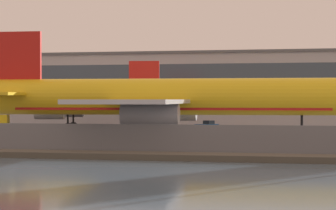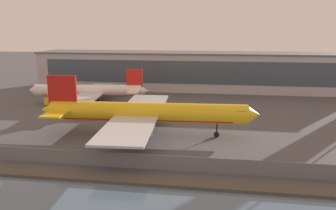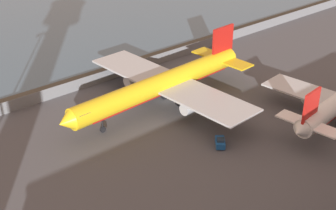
% 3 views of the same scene
% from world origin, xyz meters
% --- Properties ---
extents(ground_plane, '(500.00, 500.00, 0.00)m').
position_xyz_m(ground_plane, '(0.00, 0.00, 0.00)').
color(ground_plane, '#4C4C51').
extents(waterfront_lagoon, '(320.00, 98.00, 0.01)m').
position_xyz_m(waterfront_lagoon, '(0.00, -71.00, 0.00)').
color(waterfront_lagoon, slate).
rests_on(waterfront_lagoon, ground).
extents(shoreline_seawall, '(320.00, 3.00, 0.50)m').
position_xyz_m(shoreline_seawall, '(0.00, -20.50, 0.25)').
color(shoreline_seawall, '#474238').
rests_on(shoreline_seawall, ground).
extents(perimeter_fence, '(280.00, 0.10, 2.61)m').
position_xyz_m(perimeter_fence, '(0.00, -16.00, 1.30)').
color(perimeter_fence, slate).
rests_on(perimeter_fence, ground).
extents(cargo_jet_yellow, '(47.22, 40.86, 12.86)m').
position_xyz_m(cargo_jet_yellow, '(1.86, 1.52, 4.91)').
color(cargo_jet_yellow, yellow).
rests_on(cargo_jet_yellow, ground).
extents(baggage_tug, '(3.31, 3.47, 1.80)m').
position_xyz_m(baggage_tug, '(4.21, 19.83, 0.81)').
color(baggage_tug, '#19519E').
rests_on(baggage_tug, ground).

